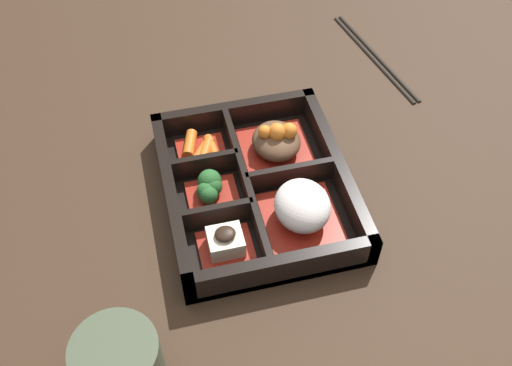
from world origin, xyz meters
TOP-DOWN VIEW (x-y plane):
  - ground_plane at (0.00, 0.00)m, footprint 3.00×3.00m
  - bento_base at (0.00, 0.00)m, footprint 0.27×0.23m
  - bento_rim at (-0.00, -0.00)m, footprint 0.27×0.23m
  - bowl_stew at (-0.06, 0.04)m, footprint 0.10×0.09m
  - bowl_rice at (0.06, 0.04)m, footprint 0.10×0.09m
  - bowl_carrots at (-0.08, -0.05)m, footprint 0.06×0.06m
  - bowl_greens at (-0.00, -0.06)m, footprint 0.06×0.06m
  - bowl_tofu at (0.08, -0.06)m, footprint 0.06×0.06m
  - tea_cup at (0.20, -0.19)m, footprint 0.09×0.09m
  - chopsticks at (-0.23, 0.25)m, footprint 0.23×0.06m

SIDE VIEW (x-z plane):
  - ground_plane at x=0.00m, z-range 0.00..0.00m
  - chopsticks at x=-0.23m, z-range 0.00..0.01m
  - bento_base at x=0.00m, z-range 0.00..0.01m
  - bowl_carrots at x=-0.08m, z-range 0.01..0.03m
  - bento_rim at x=0.00m, z-range 0.00..0.04m
  - bowl_tofu at x=0.08m, z-range 0.01..0.04m
  - bowl_greens at x=0.00m, z-range 0.01..0.04m
  - bowl_stew at x=-0.06m, z-range 0.00..0.05m
  - bowl_rice at x=0.06m, z-range 0.01..0.06m
  - tea_cup at x=0.20m, z-range 0.00..0.07m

